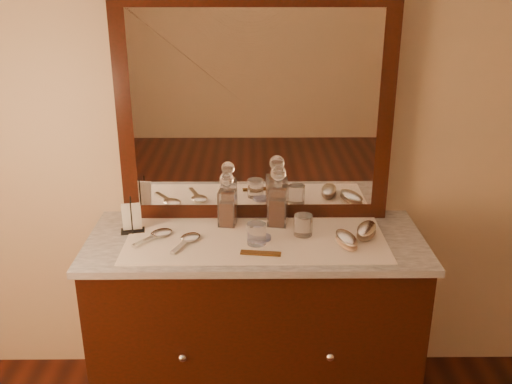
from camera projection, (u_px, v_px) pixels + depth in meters
dresser_cabinet at (256, 325)px, 2.58m from camera, size 1.40×0.55×0.82m
knob_left at (183, 358)px, 2.30m from camera, size 0.04×0.04×0.04m
knob_right at (330, 357)px, 2.30m from camera, size 0.04×0.04×0.04m
marble_top at (256, 241)px, 2.43m from camera, size 1.44×0.59×0.03m
mirror_frame at (255, 110)px, 2.47m from camera, size 1.20×0.08×1.00m
mirror_glass at (255, 112)px, 2.44m from camera, size 1.06×0.01×0.86m
lace_runner at (256, 240)px, 2.40m from camera, size 1.10×0.45×0.00m
pin_dish at (262, 238)px, 2.40m from camera, size 0.08×0.08×0.01m
comb at (261, 253)px, 2.27m from camera, size 0.17×0.05×0.01m
napkin_rack at (132, 219)px, 2.46m from camera, size 0.11×0.08×0.15m
decanter_left at (227, 205)px, 2.51m from camera, size 0.09×0.09×0.25m
decanter_right at (278, 202)px, 2.51m from camera, size 0.10×0.10×0.28m
brush_near at (346, 240)px, 2.34m from camera, size 0.11×0.18×0.05m
brush_far at (366, 231)px, 2.43m from camera, size 0.13×0.19×0.05m
hand_mirror_outer at (158, 234)px, 2.43m from camera, size 0.17×0.20×0.02m
hand_mirror_inner at (189, 239)px, 2.38m from camera, size 0.12×0.21×0.02m
tumblers at (280, 229)px, 2.39m from camera, size 0.28×0.16×0.09m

